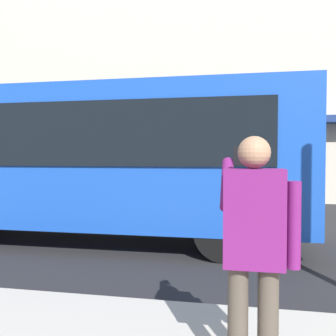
% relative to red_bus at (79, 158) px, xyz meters
% --- Properties ---
extents(ground_plane, '(60.00, 60.00, 0.00)m').
position_rel_red_bus_xyz_m(ground_plane, '(-2.32, -0.32, -1.68)').
color(ground_plane, '#232326').
extents(building_facade_far, '(28.00, 1.55, 12.00)m').
position_rel_red_bus_xyz_m(building_facade_far, '(-2.34, -7.12, 4.30)').
color(building_facade_far, beige).
rests_on(building_facade_far, ground_plane).
extents(red_bus, '(9.05, 2.54, 3.08)m').
position_rel_red_bus_xyz_m(red_bus, '(0.00, 0.00, 0.00)').
color(red_bus, '#1947AD').
rests_on(red_bus, ground_plane).
extents(pedestrian_photographer, '(0.53, 0.52, 1.70)m').
position_rel_red_bus_xyz_m(pedestrian_photographer, '(-3.32, 4.47, -0.54)').
color(pedestrian_photographer, '#4C4238').
rests_on(pedestrian_photographer, sidewalk_curb).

